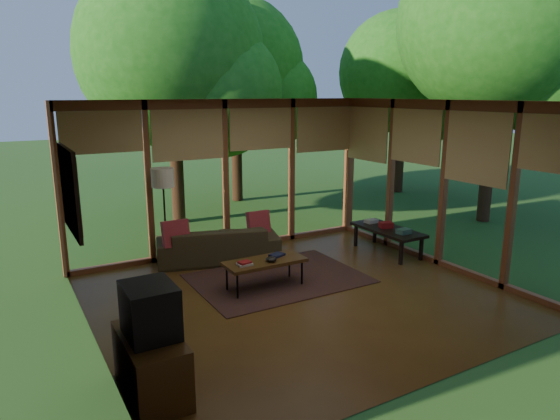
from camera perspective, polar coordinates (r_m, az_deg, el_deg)
floor at (r=7.17m, az=2.29°, el=-9.80°), size 5.50×5.50×0.00m
ceiling at (r=6.59m, az=2.52°, el=12.32°), size 5.50×5.50×0.00m
wall_left at (r=5.80m, az=-21.21°, el=-2.20°), size 0.04×5.00×2.70m
wall_front at (r=4.90m, az=18.30°, el=-4.73°), size 5.50×0.04×2.70m
window_wall_back at (r=8.93m, az=-6.25°, el=3.80°), size 5.50×0.12×2.70m
window_wall_right at (r=8.52m, az=18.23°, el=2.76°), size 0.12×5.00×2.70m
exterior_lawn at (r=18.03m, az=10.26°, el=4.09°), size 40.00×40.00×0.00m
tree_nw at (r=11.07m, az=-12.40°, el=16.97°), size 3.90×3.90×5.53m
tree_ne at (r=13.22m, az=-5.36°, el=15.83°), size 3.58×3.58×5.21m
tree_se at (r=11.81m, az=23.72°, el=19.28°), size 4.12×4.12×6.33m
tree_far at (r=14.58m, az=13.48°, el=14.99°), size 3.33×3.33×5.01m
rug at (r=7.78m, az=-0.19°, el=-7.82°), size 2.55×1.81×0.01m
sofa at (r=8.57m, az=-7.07°, el=-3.85°), size 2.18×1.33×0.60m
pillow_left at (r=8.19m, az=-11.83°, el=-2.70°), size 0.43×0.23×0.45m
pillow_right at (r=8.75m, az=-2.48°, el=-1.48°), size 0.40×0.21×0.42m
ct_book_lower at (r=7.11m, az=-4.06°, el=-6.20°), size 0.20×0.15×0.03m
ct_book_upper at (r=7.10m, az=-4.06°, el=-5.98°), size 0.19×0.15×0.03m
ct_book_side at (r=7.49m, az=-0.35°, el=-5.15°), size 0.26×0.22×0.03m
ct_bowl at (r=7.24m, az=-1.03°, el=-5.64°), size 0.16×0.16×0.07m
media_cabinet at (r=5.09m, az=-14.51°, el=-16.74°), size 0.50×1.00×0.60m
television at (r=4.84m, az=-14.66°, el=-11.05°), size 0.45×0.55×0.50m
console_book_a at (r=8.79m, az=13.97°, el=-2.38°), size 0.24×0.18×0.08m
console_book_b at (r=9.10m, az=12.02°, el=-1.67°), size 0.26×0.22×0.10m
console_book_c at (r=9.39m, az=10.39°, el=-1.25°), size 0.23×0.17×0.06m
floor_lamp at (r=8.12m, az=-13.22°, el=2.98°), size 0.36×0.36×1.65m
coffee_table at (r=7.32m, az=-1.75°, el=-6.00°), size 1.20×0.50×0.43m
side_console at (r=9.09m, az=12.20°, el=-2.33°), size 0.60×1.40×0.46m
wall_painting at (r=7.12m, az=-22.87°, el=2.05°), size 0.06×1.35×1.15m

